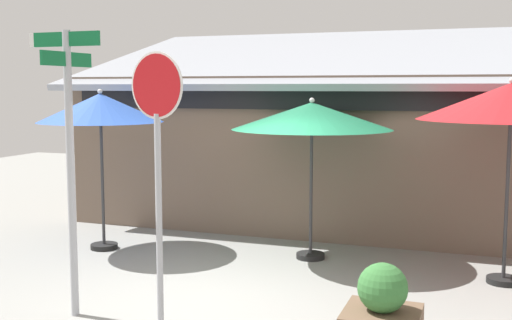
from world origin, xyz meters
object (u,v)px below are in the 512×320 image
patio_umbrella_forest_green_center (312,117)px  patio_umbrella_crimson_right (511,103)px  street_sign_post (70,145)px  stop_sign (158,142)px  patio_umbrella_royal_blue_left (100,109)px

patio_umbrella_forest_green_center → patio_umbrella_crimson_right: size_ratio=0.90×
street_sign_post → stop_sign: bearing=-2.7°
street_sign_post → patio_umbrella_forest_green_center: (1.94, 3.33, 0.20)m
street_sign_post → patio_umbrella_royal_blue_left: street_sign_post is taller
patio_umbrella_royal_blue_left → patio_umbrella_crimson_right: patio_umbrella_crimson_right is taller
street_sign_post → patio_umbrella_royal_blue_left: bearing=117.0°
stop_sign → patio_umbrella_royal_blue_left: size_ratio=1.15×
patio_umbrella_royal_blue_left → patio_umbrella_crimson_right: bearing=2.1°
street_sign_post → patio_umbrella_forest_green_center: size_ratio=1.32×
stop_sign → patio_umbrella_royal_blue_left: bearing=132.3°
stop_sign → patio_umbrella_royal_blue_left: (-2.56, 2.81, 0.23)m
street_sign_post → stop_sign: size_ratio=1.09×
patio_umbrella_forest_green_center → street_sign_post: bearing=-120.2°
street_sign_post → stop_sign: street_sign_post is taller
patio_umbrella_crimson_right → street_sign_post: bearing=-147.7°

